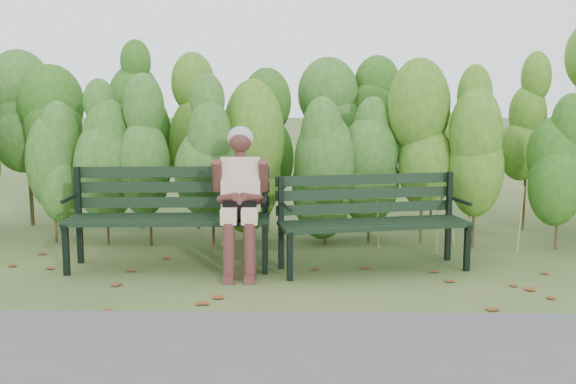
{
  "coord_description": "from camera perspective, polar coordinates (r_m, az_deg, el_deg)",
  "views": [
    {
      "loc": [
        0.12,
        -5.87,
        1.67
      ],
      "look_at": [
        0.0,
        0.35,
        0.75
      ],
      "focal_mm": 42.0,
      "sensor_mm": 36.0,
      "label": 1
    }
  ],
  "objects": [
    {
      "name": "ground",
      "position": [
        6.11,
        -0.06,
        -7.46
      ],
      "size": [
        80.0,
        80.0,
        0.0
      ],
      "primitive_type": "plane",
      "color": "#2C4921"
    },
    {
      "name": "leaf_litter",
      "position": [
        5.94,
        -5.47,
        -7.92
      ],
      "size": [
        5.97,
        2.19,
        0.01
      ],
      "color": "brown",
      "rests_on": "ground"
    },
    {
      "name": "hedge_band",
      "position": [
        7.74,
        0.21,
        5.36
      ],
      "size": [
        11.04,
        1.67,
        2.42
      ],
      "color": "#47381E",
      "rests_on": "ground"
    },
    {
      "name": "bench_right",
      "position": [
        6.47,
        7.04,
        -1.84
      ],
      "size": [
        1.86,
        0.95,
        0.89
      ],
      "color": "black",
      "rests_on": "ground"
    },
    {
      "name": "seated_woman",
      "position": [
        6.29,
        -4.07,
        0.17
      ],
      "size": [
        0.53,
        0.78,
        1.36
      ],
      "color": "beige",
      "rests_on": "ground"
    },
    {
      "name": "bench_left",
      "position": [
        6.58,
        -9.95,
        -1.39
      ],
      "size": [
        1.94,
        0.71,
        0.96
      ],
      "color": "black",
      "rests_on": "ground"
    },
    {
      "name": "footpath",
      "position": [
        4.03,
        -0.71,
        -15.97
      ],
      "size": [
        60.0,
        2.5,
        0.01
      ],
      "primitive_type": "cube",
      "color": "#474749",
      "rests_on": "ground"
    }
  ]
}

